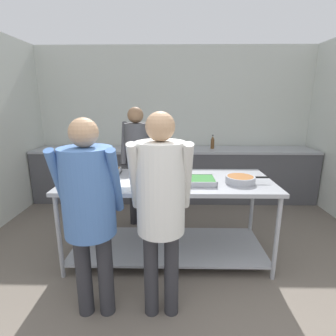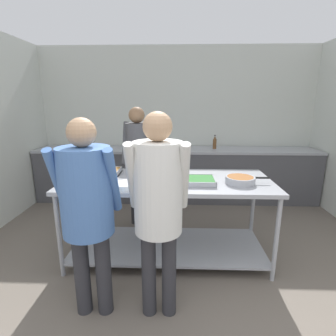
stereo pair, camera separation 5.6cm
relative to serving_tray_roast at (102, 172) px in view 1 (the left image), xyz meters
The scene contains 12 objects.
wall_rear 2.21m from the serving_tray_roast, 67.38° to the left, with size 4.98×0.06×2.65m.
back_counter 1.89m from the serving_tray_roast, 62.93° to the left, with size 4.82×0.65×0.91m.
serving_counter 0.84m from the serving_tray_roast, 13.88° to the right, with size 2.19×0.90×0.90m.
serving_tray_roast is the anchor object (origin of this frame).
plate_stack 0.60m from the serving_tray_roast, 53.10° to the right, with size 0.25×0.25×0.05m.
broccoli_bowl 0.69m from the serving_tray_roast, 27.95° to the right, with size 0.18×0.18×0.09m.
serving_tray_vegetables 1.03m from the serving_tray_roast, 17.34° to the right, with size 0.50×0.30×0.05m.
sauce_pan 1.52m from the serving_tray_roast, 11.42° to the right, with size 0.44×0.30×0.07m.
guest_serving_left 1.04m from the serving_tray_roast, 80.28° to the right, with size 0.49×0.39×1.60m.
guest_serving_right 1.25m from the serving_tray_roast, 55.14° to the right, with size 0.46×0.36×1.65m.
cook_behind_counter 0.70m from the serving_tray_roast, 62.75° to the left, with size 0.40×0.32×1.64m.
water_bottle 2.24m from the serving_tray_roast, 47.93° to the left, with size 0.06×0.06×0.24m.
Camera 1 is at (-0.04, -1.05, 1.71)m, focal length 28.00 mm.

